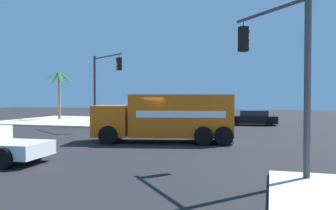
% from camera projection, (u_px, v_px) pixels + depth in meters
% --- Properties ---
extents(ground_plane, '(100.00, 100.00, 0.00)m').
position_uv_depth(ground_plane, '(148.00, 142.00, 19.67)').
color(ground_plane, black).
extents(sidewalk_corner_far, '(12.41, 12.41, 0.14)m').
position_uv_depth(sidewalk_corner_far, '(72.00, 121.00, 35.61)').
color(sidewalk_corner_far, beige).
rests_on(sidewalk_corner_far, ground).
extents(delivery_truck, '(4.23, 7.99, 2.67)m').
position_uv_depth(delivery_truck, '(168.00, 117.00, 19.55)').
color(delivery_truck, orange).
rests_on(delivery_truck, ground).
extents(traffic_light_primary, '(2.87, 3.79, 5.80)m').
position_uv_depth(traffic_light_primary, '(103.00, 79.00, 27.93)').
color(traffic_light_primary, '#38383D').
rests_on(traffic_light_primary, sidewalk_corner_far).
extents(traffic_light_secondary, '(2.91, 2.43, 5.59)m').
position_uv_depth(traffic_light_secondary, '(281.00, 59.00, 11.41)').
color(traffic_light_secondary, '#38383D').
rests_on(traffic_light_secondary, sidewalk_corner_near).
extents(sedan_black, '(2.36, 4.45, 1.31)m').
position_uv_depth(sedan_black, '(253.00, 118.00, 31.06)').
color(sedan_black, black).
rests_on(sedan_black, ground).
extents(palm_tree_far, '(2.88, 2.84, 5.08)m').
position_uv_depth(palm_tree_far, '(59.00, 87.00, 37.18)').
color(palm_tree_far, '#7A6647').
rests_on(palm_tree_far, sidewalk_corner_far).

